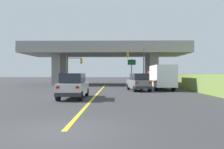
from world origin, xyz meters
TOP-DOWN VIEW (x-y plane):
  - ground at (0.00, 31.88)m, footprint 160.00×160.00m
  - overpass_bridge at (0.00, 31.88)m, footprint 29.10×10.17m
  - lane_divider_stripe at (0.00, 14.35)m, footprint 0.20×28.70m
  - suv_lead at (-1.57, 9.60)m, footprint 1.91×4.50m
  - suv_crossing at (4.49, 17.11)m, footprint 2.55×4.54m
  - box_truck at (7.51, 19.09)m, footprint 2.33×7.06m
  - traffic_signal_nearside at (5.54, 26.87)m, footprint 2.84×0.36m
  - traffic_signal_farside at (-5.49, 27.85)m, footprint 2.76×0.36m
  - highway_sign at (4.70, 30.04)m, footprint 1.44×0.17m

SIDE VIEW (x-z plane):
  - ground at x=0.00m, z-range 0.00..0.00m
  - lane_divider_stripe at x=0.00m, z-range 0.00..0.01m
  - suv_crossing at x=4.49m, z-range 0.00..2.02m
  - suv_lead at x=-1.57m, z-range 0.00..2.02m
  - box_truck at x=7.51m, z-range 0.09..3.09m
  - traffic_signal_farside at x=-5.49m, z-range 0.72..5.92m
  - highway_sign at x=4.70m, z-range 1.05..5.69m
  - traffic_signal_nearside at x=5.54m, z-range 0.85..6.94m
  - overpass_bridge at x=0.00m, z-range 1.51..8.89m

